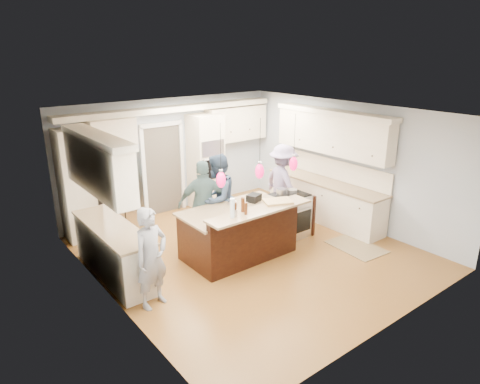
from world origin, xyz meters
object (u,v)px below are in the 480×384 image
object	(u,v)px
person_far_left	(218,199)
island_range	(290,215)
refrigerator	(117,190)
person_bar_end	(152,258)
kitchen_island	(239,232)

from	to	relation	value
person_far_left	island_range	bearing A→B (deg)	123.96
refrigerator	person_bar_end	size ratio (longest dim) A/B	1.13
refrigerator	kitchen_island	distance (m)	2.91
person_bar_end	person_far_left	world-z (taller)	person_far_left
kitchen_island	person_bar_end	world-z (taller)	person_bar_end
refrigerator	kitchen_island	size ratio (longest dim) A/B	0.86
island_range	person_far_left	xyz separation A→B (m)	(-1.34, 0.70, 0.45)
refrigerator	kitchen_island	world-z (taller)	refrigerator
island_range	person_bar_end	size ratio (longest dim) A/B	0.58
refrigerator	person_bar_end	distance (m)	3.18
refrigerator	person_far_left	bearing A→B (deg)	-52.54
person_bar_end	person_far_left	bearing A→B (deg)	16.22
person_far_left	kitchen_island	bearing A→B (deg)	56.52
island_range	person_far_left	bearing A→B (deg)	152.34
island_range	person_far_left	distance (m)	1.58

